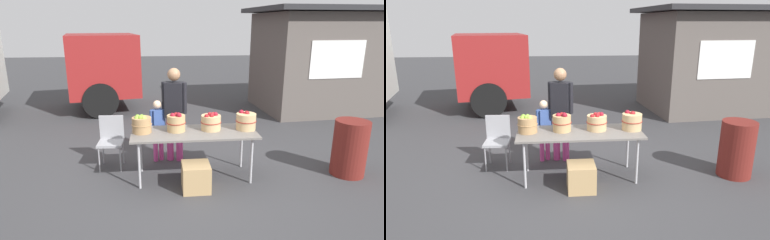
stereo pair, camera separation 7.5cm
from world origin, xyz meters
TOP-DOWN VIEW (x-y plane):
  - ground_plane at (0.00, 0.00)m, footprint 40.00×40.00m
  - market_table at (0.00, 0.00)m, footprint 1.90×0.76m
  - apple_basket_green_0 at (-0.79, 0.05)m, footprint 0.31×0.31m
  - apple_basket_red_0 at (-0.27, 0.07)m, footprint 0.30×0.30m
  - apple_basket_red_1 at (0.27, 0.08)m, footprint 0.32×0.32m
  - apple_basket_red_2 at (0.81, 0.05)m, footprint 0.32×0.32m
  - vendor_adult at (-0.26, 0.71)m, footprint 0.42×0.28m
  - child_customer at (-0.55, 0.72)m, footprint 0.27×0.22m
  - food_kiosk at (3.85, 4.04)m, footprint 3.70×3.15m
  - folding_chair at (-1.33, 0.56)m, footprint 0.42×0.42m
  - trash_barrel at (2.46, -0.15)m, footprint 0.52×0.52m
  - produce_crate at (-0.02, -0.42)m, footprint 0.40×0.40m

SIDE VIEW (x-z plane):
  - ground_plane at x=0.00m, z-range 0.00..0.00m
  - produce_crate at x=-0.02m, z-range 0.00..0.40m
  - trash_barrel at x=2.46m, z-range 0.00..0.89m
  - folding_chair at x=-1.33m, z-range 0.08..0.94m
  - child_customer at x=-0.55m, z-range 0.10..1.18m
  - market_table at x=0.00m, z-range 0.33..1.08m
  - apple_basket_red_1 at x=0.27m, z-range 0.74..1.02m
  - apple_basket_green_0 at x=-0.79m, z-range 0.74..1.02m
  - apple_basket_red_2 at x=0.81m, z-range 0.74..1.03m
  - apple_basket_red_0 at x=-0.27m, z-range 0.74..1.05m
  - vendor_adult at x=-0.26m, z-range 0.14..1.78m
  - food_kiosk at x=3.85m, z-range 0.01..2.75m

